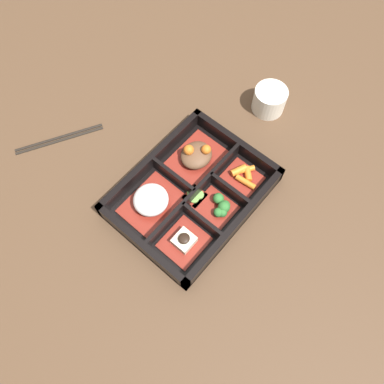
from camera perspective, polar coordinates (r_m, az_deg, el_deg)
name	(u,v)px	position (r m, az deg, el deg)	size (l,w,h in m)	color
ground_plane	(192,197)	(0.82, 0.00, -0.73)	(3.00, 3.00, 0.00)	#4C3523
bento_base	(192,196)	(0.82, 0.00, -0.59)	(0.33, 0.25, 0.01)	black
bento_rim	(193,193)	(0.80, 0.20, -0.16)	(0.33, 0.25, 0.05)	black
bowl_rice	(151,201)	(0.79, -6.25, -1.33)	(0.13, 0.10, 0.05)	maroon
bowl_stew	(196,156)	(0.84, 0.66, 5.56)	(0.13, 0.10, 0.05)	maroon
bowl_tofu	(184,241)	(0.77, -1.20, -7.52)	(0.09, 0.08, 0.03)	maroon
bowl_greens	(220,207)	(0.79, 4.23, -2.27)	(0.07, 0.08, 0.03)	maroon
bowl_carrots	(243,176)	(0.83, 7.71, 2.37)	(0.08, 0.08, 0.02)	maroon
bowl_pickles	(194,196)	(0.81, 0.37, -0.66)	(0.04, 0.04, 0.01)	maroon
tea_cup	(270,100)	(0.94, 11.73, 13.64)	(0.08, 0.08, 0.06)	beige
chopsticks	(59,138)	(0.95, -19.57, 7.71)	(0.19, 0.11, 0.01)	black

